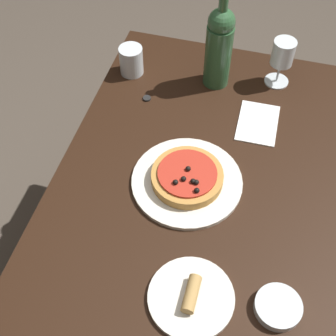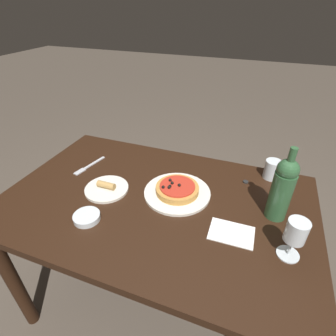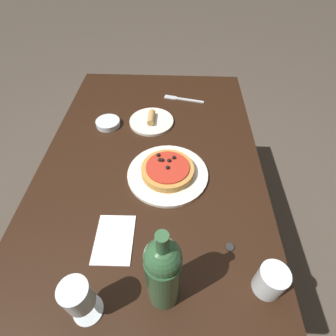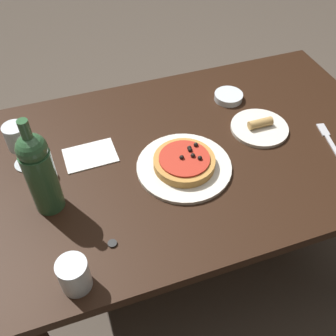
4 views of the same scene
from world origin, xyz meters
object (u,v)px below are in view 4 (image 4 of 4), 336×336
at_px(side_plate, 259,127).
at_px(bottle_cap, 112,243).
at_px(wine_glass, 18,139).
at_px(water_cup, 74,275).
at_px(fork, 330,141).
at_px(wine_bottle, 40,172).
at_px(dinner_plate, 184,167).
at_px(dining_table, 196,169).
at_px(side_bowl, 228,97).
at_px(pizza, 184,162).

xyz_separation_m(side_plate, bottle_cap, (0.57, 0.28, -0.01)).
height_order(wine_glass, water_cup, wine_glass).
height_order(water_cup, fork, water_cup).
bearing_deg(side_plate, bottle_cap, 25.72).
bearing_deg(wine_bottle, wine_glass, -75.26).
relative_size(wine_glass, wine_bottle, 0.50).
bearing_deg(side_plate, water_cup, 27.77).
relative_size(dinner_plate, wine_bottle, 0.95).
xyz_separation_m(dining_table, side_bowl, (-0.20, -0.20, 0.11)).
relative_size(fork, side_plate, 1.01).
bearing_deg(water_cup, dining_table, -142.85).
xyz_separation_m(wine_glass, bottle_cap, (-0.18, 0.37, -0.10)).
distance_m(dining_table, side_bowl, 0.31).
bearing_deg(water_cup, side_plate, -152.23).
bearing_deg(pizza, side_bowl, -135.53).
relative_size(water_cup, bottle_cap, 3.78).
bearing_deg(bottle_cap, pizza, -144.71).
bearing_deg(dinner_plate, wine_bottle, 1.22).
distance_m(water_cup, bottle_cap, 0.14).
xyz_separation_m(dinner_plate, side_plate, (-0.30, -0.08, 0.00)).
distance_m(wine_glass, bottle_cap, 0.42).
relative_size(wine_bottle, bottle_cap, 12.64).
bearing_deg(wine_glass, wine_bottle, 104.74).
relative_size(dining_table, side_bowl, 12.62).
distance_m(dining_table, bottle_cap, 0.44).
height_order(pizza, wine_bottle, wine_bottle).
distance_m(dining_table, fork, 0.44).
bearing_deg(side_plate, fork, 145.70).
relative_size(wine_bottle, water_cup, 3.34).
relative_size(dining_table, bottle_cap, 54.09).
distance_m(side_bowl, fork, 0.38).
bearing_deg(bottle_cap, dining_table, -143.00).
bearing_deg(dining_table, dinner_plate, 42.67).
xyz_separation_m(wine_bottle, water_cup, (-0.03, 0.26, -0.09)).
xyz_separation_m(dinner_plate, side_bowl, (-0.28, -0.27, 0.01)).
relative_size(dining_table, wine_glass, 8.55).
distance_m(pizza, water_cup, 0.46).
xyz_separation_m(side_bowl, bottle_cap, (0.55, 0.46, -0.01)).
distance_m(fork, side_plate, 0.23).
distance_m(dining_table, dinner_plate, 0.14).
height_order(side_bowl, bottle_cap, side_bowl).
bearing_deg(wine_bottle, dinner_plate, -178.78).
bearing_deg(water_cup, wine_bottle, -84.25).
height_order(wine_glass, side_bowl, wine_glass).
bearing_deg(fork, pizza, 97.45).
distance_m(side_bowl, side_plate, 0.19).
xyz_separation_m(fork, side_plate, (0.19, -0.13, 0.01)).
relative_size(dining_table, pizza, 6.98).
xyz_separation_m(water_cup, side_bowl, (-0.65, -0.54, -0.03)).
xyz_separation_m(pizza, water_cup, (0.38, 0.27, 0.02)).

